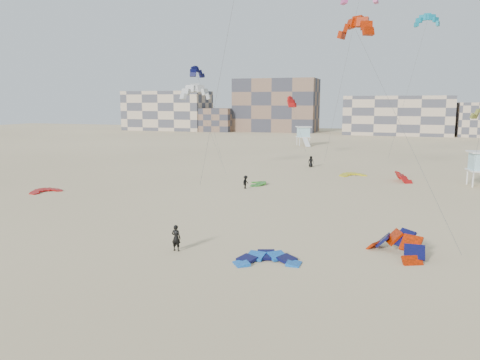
% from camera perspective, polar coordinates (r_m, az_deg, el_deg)
% --- Properties ---
extents(ground, '(320.00, 320.00, 0.00)m').
position_cam_1_polar(ground, '(29.44, -2.07, -10.43)').
color(ground, beige).
rests_on(ground, ground).
extents(kite_ground_blue, '(4.85, 4.98, 1.47)m').
position_cam_1_polar(kite_ground_blue, '(30.10, 3.33, -9.99)').
color(kite_ground_blue, '#1676F4').
rests_on(kite_ground_blue, ground).
extents(kite_ground_orange, '(6.10, 6.10, 4.34)m').
position_cam_1_polar(kite_ground_orange, '(33.08, 18.45, -8.67)').
color(kite_ground_orange, '#EE2200').
rests_on(kite_ground_orange, ground).
extents(kite_ground_red, '(4.50, 4.41, 0.93)m').
position_cam_1_polar(kite_ground_red, '(57.25, -22.59, -1.36)').
color(kite_ground_red, '#B3000E').
rests_on(kite_ground_red, ground).
extents(kite_ground_green, '(3.81, 3.66, 1.13)m').
position_cam_1_polar(kite_ground_green, '(57.78, 2.11, -0.54)').
color(kite_ground_green, green).
rests_on(kite_ground_green, ground).
extents(kite_ground_red_far, '(4.25, 4.18, 3.63)m').
position_cam_1_polar(kite_ground_red_far, '(63.49, 19.31, -0.17)').
color(kite_ground_red_far, '#B3000E').
rests_on(kite_ground_red_far, ground).
extents(kite_ground_yellow, '(4.82, 4.89, 0.88)m').
position_cam_1_polar(kite_ground_yellow, '(66.55, 13.55, 0.52)').
color(kite_ground_yellow, gold).
rests_on(kite_ground_yellow, ground).
extents(kitesurfer_main, '(0.69, 0.47, 1.83)m').
position_cam_1_polar(kitesurfer_main, '(32.29, -7.79, -7.01)').
color(kitesurfer_main, black).
rests_on(kitesurfer_main, ground).
extents(kitesurfer_c, '(0.81, 1.12, 1.57)m').
position_cam_1_polar(kitesurfer_c, '(54.79, 0.69, -0.25)').
color(kitesurfer_c, black).
rests_on(kitesurfer_c, ground).
extents(kitesurfer_e, '(0.97, 0.75, 1.75)m').
position_cam_1_polar(kitesurfer_e, '(73.97, 8.64, 2.24)').
color(kitesurfer_e, black).
rests_on(kitesurfer_e, ground).
extents(kite_fly_orange, '(11.80, 27.70, 18.50)m').
position_cam_1_polar(kite_fly_orange, '(55.01, 13.90, 17.41)').
color(kite_fly_orange, '#EE2200').
rests_on(kite_fly_orange, ground).
extents(kite_fly_grey, '(8.82, 7.22, 11.74)m').
position_cam_1_polar(kite_fly_grey, '(65.06, -5.45, 10.46)').
color(kite_fly_grey, silver).
rests_on(kite_fly_grey, ground).
extents(kite_fly_navy, '(7.45, 4.96, 15.25)m').
position_cam_1_polar(kite_fly_navy, '(81.21, -5.27, 12.87)').
color(kite_fly_navy, '#0D0B3F').
rests_on(kite_fly_navy, ground).
extents(kite_fly_teal_b, '(6.63, 3.97, 22.57)m').
position_cam_1_polar(kite_fly_teal_b, '(82.65, 21.85, 17.50)').
color(kite_fly_teal_b, '#1682AC').
rests_on(kite_fly_teal_b, ground).
extents(kite_fly_red, '(4.42, 4.30, 10.42)m').
position_cam_1_polar(kite_fly_red, '(84.61, 6.32, 9.32)').
color(kite_fly_red, '#B3000E').
rests_on(kite_fly_red, ground).
extents(lifeguard_tower_far, '(4.22, 6.69, 4.48)m').
position_cam_1_polar(lifeguard_tower_far, '(110.75, 7.73, 5.32)').
color(lifeguard_tower_far, white).
rests_on(lifeguard_tower_far, ground).
extents(condo_west_a, '(30.00, 15.00, 14.00)m').
position_cam_1_polar(condo_west_a, '(175.15, -8.83, 8.34)').
color(condo_west_a, '#C7AF92').
rests_on(condo_west_a, ground).
extents(condo_west_b, '(28.00, 14.00, 18.00)m').
position_cam_1_polar(condo_west_b, '(164.79, 4.45, 9.06)').
color(condo_west_b, brown).
rests_on(condo_west_b, ground).
extents(condo_mid, '(32.00, 16.00, 12.00)m').
position_cam_1_polar(condo_mid, '(155.99, 18.61, 7.48)').
color(condo_mid, '#C7AF92').
rests_on(condo_mid, ground).
extents(condo_fill_left, '(12.00, 10.00, 8.00)m').
position_cam_1_polar(condo_fill_left, '(165.22, -2.88, 7.34)').
color(condo_fill_left, brown).
rests_on(condo_fill_left, ground).
extents(condo_fill_right, '(10.00, 10.00, 10.00)m').
position_cam_1_polar(condo_fill_right, '(155.62, 26.76, 6.59)').
color(condo_fill_right, '#C7AF92').
rests_on(condo_fill_right, ground).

